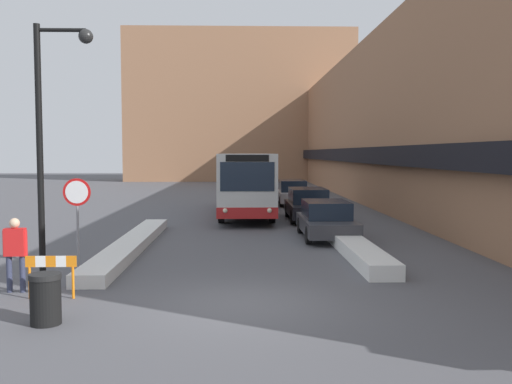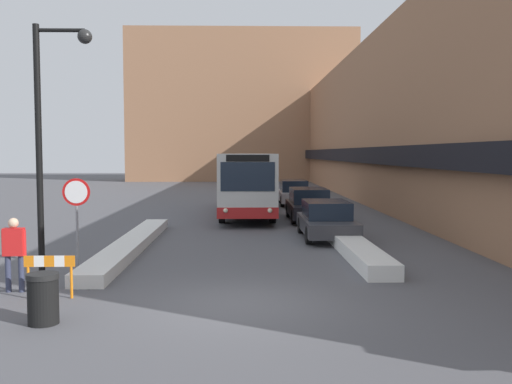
% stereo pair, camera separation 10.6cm
% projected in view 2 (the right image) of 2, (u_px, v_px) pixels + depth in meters
% --- Properties ---
extents(ground_plane, '(160.00, 160.00, 0.00)m').
position_uv_depth(ground_plane, '(238.00, 304.00, 11.98)').
color(ground_plane, '#515156').
extents(building_row_right, '(5.50, 60.00, 10.10)m').
position_uv_depth(building_row_right, '(400.00, 124.00, 35.80)').
color(building_row_right, '#996B4C').
rests_on(building_row_right, ground_plane).
extents(building_backdrop_far, '(26.00, 8.00, 17.05)m').
position_uv_depth(building_backdrop_far, '(242.00, 107.00, 66.71)').
color(building_backdrop_far, '#996B4C').
rests_on(building_backdrop_far, ground_plane).
extents(snow_bank_left, '(0.90, 11.26, 0.33)m').
position_uv_depth(snow_bank_left, '(132.00, 244.00, 18.86)').
color(snow_bank_left, silver).
rests_on(snow_bank_left, ground_plane).
extents(snow_bank_right, '(0.90, 9.28, 0.42)m').
position_uv_depth(snow_bank_right, '(351.00, 244.00, 18.57)').
color(snow_bank_right, silver).
rests_on(snow_bank_right, ground_plane).
extents(city_bus, '(2.59, 12.22, 3.14)m').
position_uv_depth(city_bus, '(247.00, 181.00, 29.56)').
color(city_bus, silver).
rests_on(city_bus, ground_plane).
extents(parked_car_front, '(1.85, 4.46, 1.39)m').
position_uv_depth(parked_car_front, '(326.00, 220.00, 21.22)').
color(parked_car_front, '#38383D').
rests_on(parked_car_front, ground_plane).
extents(parked_car_middle, '(1.91, 4.85, 1.51)m').
position_uv_depth(parked_car_middle, '(309.00, 204.00, 26.94)').
color(parked_car_middle, black).
rests_on(parked_car_middle, ground_plane).
extents(parked_car_back, '(1.80, 4.67, 1.51)m').
position_uv_depth(parked_car_back, '(294.00, 193.00, 35.06)').
color(parked_car_back, '#B7B7BC').
rests_on(parked_car_back, ground_plane).
extents(stop_sign, '(0.76, 0.08, 2.48)m').
position_uv_depth(stop_sign, '(77.00, 203.00, 15.73)').
color(stop_sign, gray).
rests_on(stop_sign, ground_plane).
extents(street_lamp, '(1.46, 0.36, 6.35)m').
position_uv_depth(street_lamp, '(50.00, 122.00, 14.23)').
color(street_lamp, black).
rests_on(street_lamp, ground_plane).
extents(pedestrian, '(0.55, 0.23, 1.70)m').
position_uv_depth(pedestrian, '(14.00, 248.00, 12.95)').
color(pedestrian, '#333851').
rests_on(pedestrian, ground_plane).
extents(trash_bin, '(0.59, 0.59, 0.95)m').
position_uv_depth(trash_bin, '(43.00, 298.00, 10.55)').
color(trash_bin, black).
rests_on(trash_bin, ground_plane).
extents(construction_barricade, '(1.10, 0.06, 0.94)m').
position_uv_depth(construction_barricade, '(50.00, 268.00, 12.40)').
color(construction_barricade, orange).
rests_on(construction_barricade, ground_plane).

